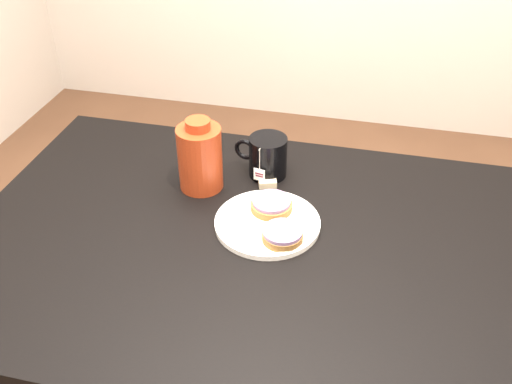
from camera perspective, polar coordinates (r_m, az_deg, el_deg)
table at (r=1.34m, az=1.20°, el=-7.78°), size 1.40×0.90×0.75m
plate at (r=1.33m, az=1.15°, el=-3.04°), size 0.25×0.25×0.02m
bagel_back at (r=1.35m, az=1.56°, el=-1.28°), size 0.11×0.11×0.03m
bagel_front at (r=1.26m, az=2.67°, el=-4.30°), size 0.13×0.13×0.03m
mug at (r=1.47m, az=1.11°, el=3.59°), size 0.15×0.12×0.11m
teabag_pouch at (r=1.45m, az=1.16°, el=0.94°), size 0.05×0.04×0.02m
bagel_package at (r=1.42m, az=-5.62°, el=3.51°), size 0.12×0.12×0.19m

